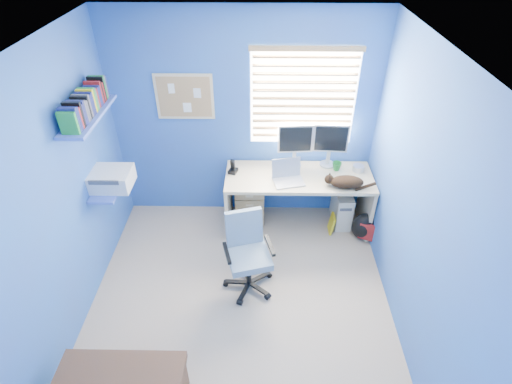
{
  "coord_description": "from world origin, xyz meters",
  "views": [
    {
      "loc": [
        0.2,
        -2.54,
        3.31
      ],
      "look_at": [
        0.15,
        0.65,
        0.95
      ],
      "focal_mm": 28.0,
      "sensor_mm": 36.0,
      "label": 1
    }
  ],
  "objects_px": {
    "desk": "(297,201)",
    "tower_pc": "(342,207)",
    "office_chair": "(248,262)",
    "cat": "(347,182)",
    "laptop": "(289,174)"
  },
  "relations": [
    {
      "from": "desk",
      "to": "tower_pc",
      "type": "xyz_separation_m",
      "value": [
        0.56,
        0.09,
        -0.14
      ]
    },
    {
      "from": "office_chair",
      "to": "desk",
      "type": "bearing_deg",
      "value": 59.47
    },
    {
      "from": "tower_pc",
      "to": "office_chair",
      "type": "relative_size",
      "value": 0.52
    },
    {
      "from": "cat",
      "to": "tower_pc",
      "type": "xyz_separation_m",
      "value": [
        0.06,
        0.3,
        -0.58
      ]
    },
    {
      "from": "desk",
      "to": "cat",
      "type": "height_order",
      "value": "cat"
    },
    {
      "from": "desk",
      "to": "tower_pc",
      "type": "relative_size",
      "value": 3.76
    },
    {
      "from": "cat",
      "to": "office_chair",
      "type": "distance_m",
      "value": 1.39
    },
    {
      "from": "desk",
      "to": "laptop",
      "type": "bearing_deg",
      "value": -135.25
    },
    {
      "from": "desk",
      "to": "tower_pc",
      "type": "distance_m",
      "value": 0.59
    },
    {
      "from": "cat",
      "to": "office_chair",
      "type": "relative_size",
      "value": 0.43
    },
    {
      "from": "desk",
      "to": "office_chair",
      "type": "relative_size",
      "value": 1.97
    },
    {
      "from": "laptop",
      "to": "cat",
      "type": "xyz_separation_m",
      "value": [
        0.63,
        -0.08,
        -0.04
      ]
    },
    {
      "from": "laptop",
      "to": "tower_pc",
      "type": "xyz_separation_m",
      "value": [
        0.69,
        0.22,
        -0.62
      ]
    },
    {
      "from": "desk",
      "to": "laptop",
      "type": "height_order",
      "value": "laptop"
    },
    {
      "from": "cat",
      "to": "desk",
      "type": "bearing_deg",
      "value": 168.06
    }
  ]
}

